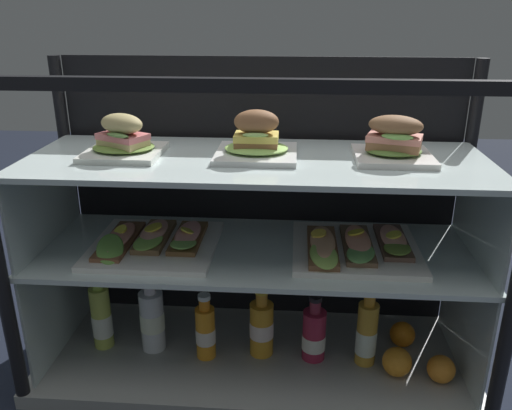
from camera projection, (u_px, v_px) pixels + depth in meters
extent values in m
cube|color=black|center=(256.00, 366.00, 1.58)|extent=(6.00, 6.00, 0.02)
cube|color=#9EA09C|center=(256.00, 358.00, 1.57)|extent=(1.26, 0.48, 0.04)
cylinder|color=black|center=(72.00, 197.00, 1.68)|extent=(0.04, 0.04, 0.88)
cylinder|color=black|center=(461.00, 207.00, 1.59)|extent=(0.04, 0.04, 0.88)
cube|color=black|center=(248.00, 85.00, 1.06)|extent=(1.22, 0.03, 0.03)
cube|color=black|center=(262.00, 194.00, 1.64)|extent=(1.18, 0.01, 0.84)
cube|color=silver|center=(59.00, 296.00, 1.55)|extent=(0.01, 0.41, 0.33)
cube|color=silver|center=(465.00, 313.00, 1.46)|extent=(0.01, 0.41, 0.33)
cube|color=silver|center=(256.00, 251.00, 1.45)|extent=(1.20, 0.43, 0.01)
cube|color=silver|center=(44.00, 202.00, 1.44)|extent=(0.01, 0.41, 0.25)
cube|color=silver|center=(481.00, 214.00, 1.36)|extent=(0.01, 0.41, 0.25)
cube|color=silver|center=(256.00, 161.00, 1.35)|extent=(1.20, 0.43, 0.01)
cube|color=white|center=(124.00, 153.00, 1.37)|extent=(0.20, 0.20, 0.02)
ellipsoid|color=olive|center=(123.00, 147.00, 1.36)|extent=(0.16, 0.14, 0.01)
cube|color=#CDB875|center=(123.00, 143.00, 1.36)|extent=(0.14, 0.12, 0.02)
cube|color=#D77376|center=(122.00, 137.00, 1.35)|extent=(0.15, 0.13, 0.02)
ellipsoid|color=#628A46|center=(118.00, 135.00, 1.32)|extent=(0.08, 0.06, 0.02)
ellipsoid|color=tan|center=(121.00, 124.00, 1.34)|extent=(0.15, 0.13, 0.05)
cube|color=white|center=(258.00, 154.00, 1.36)|extent=(0.21, 0.21, 0.02)
ellipsoid|color=#9DD163|center=(258.00, 148.00, 1.35)|extent=(0.17, 0.14, 0.02)
cube|color=#99633D|center=(258.00, 144.00, 1.35)|extent=(0.11, 0.08, 0.02)
cube|color=#EDD358|center=(258.00, 137.00, 1.34)|extent=(0.11, 0.08, 0.02)
ellipsoid|color=#A2CB6C|center=(257.00, 135.00, 1.31)|extent=(0.07, 0.03, 0.02)
ellipsoid|color=brown|center=(258.00, 122.00, 1.33)|extent=(0.12, 0.08, 0.06)
cube|color=white|center=(393.00, 157.00, 1.33)|extent=(0.19, 0.19, 0.02)
ellipsoid|color=#5B8036|center=(393.00, 150.00, 1.33)|extent=(0.14, 0.12, 0.02)
cube|color=#966641|center=(394.00, 145.00, 1.32)|extent=(0.15, 0.11, 0.02)
cube|color=tan|center=(394.00, 138.00, 1.32)|extent=(0.15, 0.12, 0.02)
ellipsoid|color=#80BF58|center=(397.00, 137.00, 1.28)|extent=(0.08, 0.05, 0.02)
ellipsoid|color=brown|center=(396.00, 125.00, 1.31)|extent=(0.15, 0.12, 0.05)
cube|color=white|center=(155.00, 245.00, 1.45)|extent=(0.34, 0.33, 0.01)
cube|color=brown|center=(120.00, 241.00, 1.44)|extent=(0.08, 0.25, 0.01)
ellipsoid|color=#71B148|center=(110.00, 249.00, 1.37)|extent=(0.10, 0.14, 0.05)
ellipsoid|color=#EF9881|center=(119.00, 237.00, 1.44)|extent=(0.07, 0.20, 0.01)
cylinder|color=yellow|center=(121.00, 230.00, 1.46)|extent=(0.05, 0.05, 0.02)
cube|color=brown|center=(155.00, 236.00, 1.47)|extent=(0.08, 0.21, 0.02)
ellipsoid|color=#7DB449|center=(148.00, 242.00, 1.40)|extent=(0.09, 0.12, 0.02)
ellipsoid|color=#E4A08E|center=(154.00, 231.00, 1.46)|extent=(0.07, 0.17, 0.02)
cylinder|color=yellow|center=(153.00, 228.00, 1.45)|extent=(0.06, 0.06, 0.02)
cube|color=brown|center=(188.00, 238.00, 1.46)|extent=(0.08, 0.21, 0.01)
ellipsoid|color=#7BB451|center=(183.00, 243.00, 1.40)|extent=(0.08, 0.11, 0.03)
ellipsoid|color=#E4968C|center=(188.00, 233.00, 1.45)|extent=(0.07, 0.17, 0.02)
cylinder|color=yellow|center=(187.00, 231.00, 1.44)|extent=(0.05, 0.05, 0.02)
cube|color=white|center=(355.00, 249.00, 1.43)|extent=(0.34, 0.33, 0.02)
cube|color=brown|center=(322.00, 247.00, 1.40)|extent=(0.08, 0.25, 0.01)
ellipsoid|color=#92BE50|center=(324.00, 255.00, 1.32)|extent=(0.08, 0.14, 0.03)
ellipsoid|color=#E3A578|center=(323.00, 241.00, 1.39)|extent=(0.07, 0.20, 0.02)
cylinder|color=yellow|center=(319.00, 234.00, 1.41)|extent=(0.06, 0.06, 0.01)
cube|color=brown|center=(357.00, 245.00, 1.41)|extent=(0.08, 0.24, 0.01)
ellipsoid|color=#619E50|center=(361.00, 253.00, 1.34)|extent=(0.10, 0.14, 0.02)
ellipsoid|color=#F3A081|center=(358.00, 240.00, 1.41)|extent=(0.07, 0.20, 0.02)
cylinder|color=yellow|center=(356.00, 232.00, 1.42)|extent=(0.06, 0.06, 0.02)
cube|color=brown|center=(393.00, 242.00, 1.43)|extent=(0.08, 0.22, 0.01)
ellipsoid|color=olive|center=(397.00, 248.00, 1.37)|extent=(0.09, 0.12, 0.03)
ellipsoid|color=#F4A98E|center=(393.00, 237.00, 1.43)|extent=(0.07, 0.18, 0.01)
cylinder|color=#EBE246|center=(394.00, 235.00, 1.42)|extent=(0.04, 0.04, 0.02)
cylinder|color=#BCCB53|center=(101.00, 317.00, 1.56)|extent=(0.06, 0.06, 0.20)
cylinder|color=white|center=(102.00, 325.00, 1.57)|extent=(0.06, 0.06, 0.07)
cylinder|color=#B0D54E|center=(97.00, 283.00, 1.52)|extent=(0.03, 0.03, 0.04)
cylinder|color=silver|center=(96.00, 275.00, 1.51)|extent=(0.04, 0.04, 0.01)
cylinder|color=silver|center=(152.00, 321.00, 1.55)|extent=(0.07, 0.07, 0.19)
cylinder|color=silver|center=(152.00, 321.00, 1.55)|extent=(0.07, 0.07, 0.06)
cylinder|color=white|center=(149.00, 288.00, 1.51)|extent=(0.04, 0.04, 0.04)
cylinder|color=black|center=(149.00, 281.00, 1.50)|extent=(0.04, 0.04, 0.01)
cylinder|color=orange|center=(206.00, 333.00, 1.52)|extent=(0.06, 0.06, 0.16)
cylinder|color=white|center=(206.00, 335.00, 1.52)|extent=(0.06, 0.06, 0.05)
cylinder|color=orange|center=(204.00, 304.00, 1.49)|extent=(0.03, 0.03, 0.03)
cylinder|color=silver|center=(204.00, 297.00, 1.48)|extent=(0.04, 0.04, 0.01)
cylinder|color=gold|center=(262.00, 330.00, 1.53)|extent=(0.07, 0.07, 0.16)
cylinder|color=white|center=(262.00, 329.00, 1.53)|extent=(0.07, 0.07, 0.05)
cylinder|color=gold|center=(262.00, 300.00, 1.49)|extent=(0.03, 0.03, 0.04)
cylinder|color=gold|center=(262.00, 292.00, 1.49)|extent=(0.04, 0.04, 0.01)
cylinder|color=#9F233F|center=(314.00, 335.00, 1.52)|extent=(0.07, 0.07, 0.15)
cylinder|color=white|center=(314.00, 341.00, 1.52)|extent=(0.07, 0.07, 0.05)
cylinder|color=#902D42|center=(315.00, 306.00, 1.48)|extent=(0.03, 0.03, 0.04)
cylinder|color=black|center=(316.00, 299.00, 1.47)|extent=(0.04, 0.04, 0.01)
cylinder|color=gold|center=(367.00, 334.00, 1.49)|extent=(0.06, 0.06, 0.19)
cylinder|color=white|center=(366.00, 341.00, 1.50)|extent=(0.06, 0.06, 0.07)
cylinder|color=orange|center=(370.00, 299.00, 1.45)|extent=(0.03, 0.03, 0.04)
cylinder|color=gold|center=(370.00, 290.00, 1.44)|extent=(0.04, 0.04, 0.01)
sphere|color=orange|center=(402.00, 334.00, 1.58)|extent=(0.08, 0.08, 0.08)
sphere|color=orange|center=(397.00, 362.00, 1.46)|extent=(0.08, 0.08, 0.08)
sphere|color=orange|center=(441.00, 369.00, 1.43)|extent=(0.08, 0.08, 0.08)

